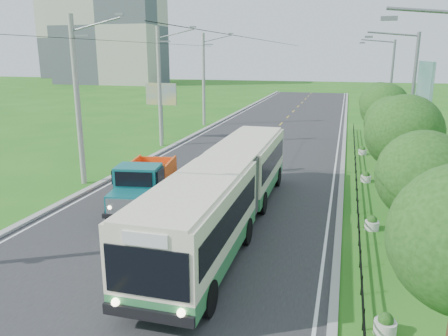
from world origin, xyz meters
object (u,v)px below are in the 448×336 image
at_px(streetlight_mid, 409,105).
at_px(streetlight_far, 389,88).
at_px(tree_fourth, 392,126).
at_px(bus, 227,186).
at_px(tree_fifth, 385,110).
at_px(tree_back, 380,104).
at_px(pole_far, 204,79).
at_px(billboard_left, 161,98).
at_px(tree_second, 423,180).
at_px(pole_near, 78,101).
at_px(planter_near, 372,224).
at_px(planter_mid, 366,177).
at_px(billboard_right, 424,90).
at_px(dump_truck, 144,182).
at_px(planter_front, 385,325).
at_px(planter_far, 362,151).
at_px(tree_third, 404,137).
at_px(pole_mid, 160,87).

distance_m(streetlight_mid, streetlight_far, 14.00).
bearing_deg(tree_fourth, bus, -128.60).
xyz_separation_m(tree_fifth, tree_back, (-0.00, 6.00, -0.20)).
xyz_separation_m(pole_far, tree_fourth, (18.12, -18.86, -1.51)).
distance_m(tree_fifth, billboard_left, 19.74).
xyz_separation_m(tree_second, streetlight_mid, (0.79, 11.86, 1.38)).
xyz_separation_m(pole_near, tree_second, (18.12, -6.86, -1.57)).
bearing_deg(planter_near, tree_fifth, 84.92).
bearing_deg(planter_mid, billboard_left, 151.08).
xyz_separation_m(streetlight_mid, billboard_right, (1.66, 6.00, 0.44)).
relative_size(bus, dump_truck, 2.76).
distance_m(tree_back, streetlight_mid, 12.23).
relative_size(pole_far, planter_front, 14.93).
relative_size(streetlight_mid, planter_far, 13.54).
bearing_deg(tree_second, tree_fourth, 90.00).
relative_size(tree_fifth, planter_far, 8.66).
relative_size(pole_far, streetlight_far, 1.10).
height_order(billboard_right, bus, billboard_right).
bearing_deg(pole_near, streetlight_far, 45.14).
bearing_deg(dump_truck, tree_fifth, 39.24).
relative_size(tree_third, tree_back, 1.09).
xyz_separation_m(pole_far, streetlight_mid, (18.90, -19.00, -0.19)).
relative_size(tree_fourth, bus, 0.32).
bearing_deg(planter_mid, streetlight_mid, 0.00).
distance_m(planter_near, bus, 6.84).
distance_m(streetlight_far, planter_mid, 14.88).
bearing_deg(bus, pole_mid, 121.90).
bearing_deg(tree_fifth, planter_near, -95.08).
height_order(streetlight_mid, billboard_right, streetlight_mid).
height_order(pole_near, pole_mid, same).
bearing_deg(planter_near, bus, -166.80).
distance_m(streetlight_far, bus, 25.17).
bearing_deg(pole_near, planter_mid, 16.52).
height_order(tree_fourth, streetlight_mid, streetlight_mid).
xyz_separation_m(tree_third, tree_fourth, (-0.00, 6.00, -0.40)).
relative_size(planter_far, billboard_right, 0.09).
bearing_deg(planter_front, tree_second, 73.12).
distance_m(tree_back, planter_near, 20.46).
bearing_deg(dump_truck, planter_front, -44.36).
relative_size(billboard_right, dump_truck, 1.18).
bearing_deg(billboard_right, pole_far, 147.70).
height_order(streetlight_far, bus, streetlight_far).
bearing_deg(tree_fourth, planter_far, 99.08).
bearing_deg(tree_fourth, billboard_right, 67.36).
bearing_deg(planter_mid, pole_far, 131.59).
distance_m(tree_second, planter_far, 20.16).
height_order(planter_mid, dump_truck, dump_truck).
xyz_separation_m(pole_near, planter_near, (16.86, -3.00, -4.81)).
bearing_deg(tree_second, billboard_left, 131.52).
relative_size(tree_back, dump_truck, 0.89).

